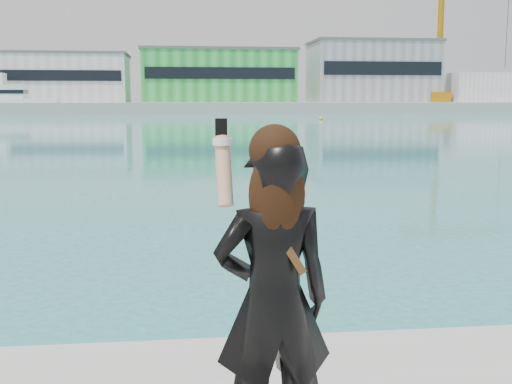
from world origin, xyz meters
TOP-DOWN VIEW (x-y plane):
  - far_quay at (0.00, 130.00)m, footprint 320.00×40.00m
  - warehouse_white at (-22.00, 127.98)m, footprint 24.48×15.35m
  - warehouse_green at (8.00, 127.98)m, footprint 30.60×16.36m
  - warehouse_grey_right at (40.00, 127.98)m, footprint 25.50×15.35m
  - ancillary_shed at (62.00, 126.00)m, footprint 12.00×10.00m
  - dock_crane at (53.20, 122.00)m, footprint 23.00×4.00m
  - flagpole_right at (22.09, 121.00)m, footprint 1.28×0.16m
  - buoy_near at (17.94, 76.65)m, footprint 0.50×0.50m
  - woman at (0.55, -0.63)m, footprint 0.60×0.42m

SIDE VIEW (x-z plane):
  - buoy_near at x=17.94m, z-range -0.25..0.25m
  - far_quay at x=0.00m, z-range 0.00..2.00m
  - woman at x=0.55m, z-range 0.81..2.47m
  - ancillary_shed at x=62.00m, z-range 2.00..8.00m
  - flagpole_right at x=22.09m, z-range 2.54..10.54m
  - warehouse_white at x=-22.00m, z-range 2.01..11.51m
  - warehouse_green at x=8.00m, z-range 2.01..12.51m
  - warehouse_grey_right at x=40.00m, z-range 2.01..14.51m
  - dock_crane at x=53.20m, z-range 3.07..27.07m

